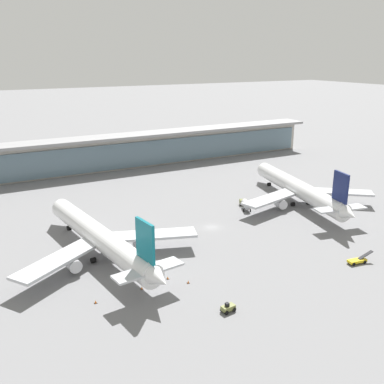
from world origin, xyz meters
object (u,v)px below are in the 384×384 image
object	(u,v)px
service_truck_mid_apron_olive	(245,204)
safety_cone_bravo	(96,302)
safety_cone_charlie	(168,278)
service_truck_under_wing_olive	(228,308)
airliner_left_stand	(101,238)
service_truck_near_nose_yellow	(358,260)
safety_cone_alpha	(142,288)
airliner_centre_stand	(299,189)
safety_cone_delta	(188,282)

from	to	relation	value
service_truck_mid_apron_olive	safety_cone_bravo	world-z (taller)	service_truck_mid_apron_olive
safety_cone_charlie	service_truck_under_wing_olive	bearing A→B (deg)	-74.69
airliner_left_stand	service_truck_near_nose_yellow	distance (m)	63.69
airliner_left_stand	safety_cone_alpha	xyz separation A→B (m)	(2.77, -19.60, -4.95)
safety_cone_charlie	airliner_centre_stand	bearing A→B (deg)	23.18
airliner_left_stand	service_truck_under_wing_olive	distance (m)	39.05
service_truck_under_wing_olive	safety_cone_bravo	bearing A→B (deg)	145.06
airliner_centre_stand	service_truck_near_nose_yellow	size ratio (longest dim) A/B	9.02
safety_cone_delta	safety_cone_bravo	bearing A→B (deg)	175.13
service_truck_mid_apron_olive	safety_cone_alpha	size ratio (longest dim) A/B	12.55
service_truck_near_nose_yellow	service_truck_under_wing_olive	size ratio (longest dim) A/B	2.27
safety_cone_alpha	safety_cone_delta	world-z (taller)	same
service_truck_under_wing_olive	safety_cone_bravo	size ratio (longest dim) A/B	4.35
service_truck_near_nose_yellow	safety_cone_alpha	bearing A→B (deg)	165.17
service_truck_near_nose_yellow	service_truck_mid_apron_olive	xyz separation A→B (m)	(-1.07, 46.24, 0.90)
service_truck_under_wing_olive	airliner_left_stand	bearing A→B (deg)	112.04
airliner_left_stand	safety_cone_delta	xyz separation A→B (m)	(12.92, -22.13, -4.95)
safety_cone_alpha	safety_cone_bravo	distance (m)	10.58
service_truck_near_nose_yellow	airliner_centre_stand	bearing A→B (deg)	66.71
airliner_left_stand	service_truck_mid_apron_olive	distance (m)	54.79
airliner_left_stand	safety_cone_alpha	size ratio (longest dim) A/B	89.76
airliner_centre_stand	safety_cone_charlie	world-z (taller)	airliner_centre_stand
safety_cone_alpha	safety_cone_bravo	size ratio (longest dim) A/B	1.00
airliner_left_stand	service_truck_mid_apron_olive	world-z (taller)	airliner_left_stand
service_truck_near_nose_yellow	safety_cone_delta	world-z (taller)	service_truck_near_nose_yellow
airliner_centre_stand	service_truck_near_nose_yellow	bearing A→B (deg)	-113.29
service_truck_near_nose_yellow	safety_cone_alpha	world-z (taller)	service_truck_near_nose_yellow
airliner_left_stand	safety_cone_delta	bearing A→B (deg)	-59.72
service_truck_mid_apron_olive	service_truck_near_nose_yellow	bearing A→B (deg)	-88.68
service_truck_mid_apron_olive	safety_cone_delta	bearing A→B (deg)	-138.82
safety_cone_alpha	airliner_left_stand	bearing A→B (deg)	98.05
service_truck_under_wing_olive	safety_cone_charlie	distance (m)	18.42
airliner_centre_stand	service_truck_near_nose_yellow	xyz separation A→B (m)	(-17.96, -41.73, -4.46)
airliner_left_stand	service_truck_under_wing_olive	xyz separation A→B (m)	(14.56, -35.97, -4.40)
airliner_left_stand	safety_cone_alpha	world-z (taller)	airliner_left_stand
airliner_left_stand	safety_cone_delta	size ratio (longest dim) A/B	89.76
airliner_centre_stand	safety_cone_charlie	xyz separation A→B (m)	(-62.43, -26.73, -4.95)
airliner_left_stand	airliner_centre_stand	size ratio (longest dim) A/B	1.01
safety_cone_delta	service_truck_mid_apron_olive	bearing A→B (deg)	41.18
safety_cone_alpha	safety_cone_delta	size ratio (longest dim) A/B	1.00
service_truck_near_nose_yellow	safety_cone_delta	bearing A→B (deg)	164.96
service_truck_near_nose_yellow	service_truck_under_wing_olive	world-z (taller)	service_truck_near_nose_yellow
service_truck_mid_apron_olive	safety_cone_charlie	bearing A→B (deg)	-144.25
service_truck_under_wing_olive	safety_cone_alpha	size ratio (longest dim) A/B	4.35
airliner_left_stand	airliner_centre_stand	xyz separation A→B (m)	(72.12, 8.52, 0.00)
service_truck_under_wing_olive	safety_cone_delta	world-z (taller)	service_truck_under_wing_olive
airliner_centre_stand	safety_cone_bravo	world-z (taller)	airliner_centre_stand
service_truck_mid_apron_olive	safety_cone_delta	world-z (taller)	service_truck_mid_apron_olive
service_truck_under_wing_olive	safety_cone_bravo	world-z (taller)	service_truck_under_wing_olive
airliner_left_stand	service_truck_mid_apron_olive	size ratio (longest dim) A/B	7.16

